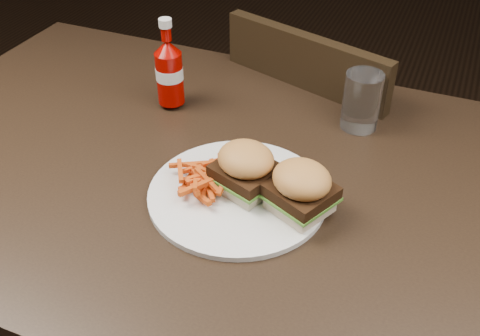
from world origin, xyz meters
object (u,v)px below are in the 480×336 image
at_px(plate, 238,194).
at_px(tumbler, 362,101).
at_px(chair_far, 335,166).
at_px(ketchup_bottle, 170,78).
at_px(dining_table, 200,172).

distance_m(plate, tumbler, 0.31).
relative_size(chair_far, tumbler, 3.75).
distance_m(plate, ketchup_bottle, 0.31).
bearing_deg(plate, dining_table, 148.66).
relative_size(dining_table, tumbler, 11.16).
relative_size(plate, tumbler, 2.64).
bearing_deg(chair_far, plate, 103.25).
bearing_deg(plate, chair_far, 85.51).
xyz_separation_m(dining_table, plate, (0.09, -0.06, 0.03)).
distance_m(dining_table, plate, 0.11).
xyz_separation_m(dining_table, tumbler, (0.22, 0.22, 0.08)).
distance_m(chair_far, ketchup_bottle, 0.58).
xyz_separation_m(chair_far, tumbler, (0.09, -0.28, 0.38)).
bearing_deg(chair_far, tumbler, 124.55).
height_order(chair_far, plate, plate).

